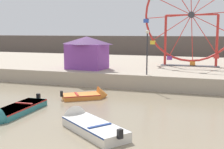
# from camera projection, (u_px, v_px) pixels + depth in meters

# --- Properties ---
(quay_promenade) EXTENTS (110.00, 22.13, 1.37)m
(quay_promenade) POSITION_uv_depth(u_px,v_px,m) (166.00, 69.00, 36.65)
(quay_promenade) COLOR tan
(quay_promenade) RESTS_ON ground_plane
(distant_town_skyline) EXTENTS (140.00, 3.00, 4.40)m
(distant_town_skyline) POSITION_uv_depth(u_px,v_px,m) (184.00, 48.00, 57.25)
(distant_town_skyline) COLOR #564C47
(distant_town_skyline) RESTS_ON ground_plane
(motorboat_orange_hull) EXTENTS (3.79, 3.27, 1.44)m
(motorboat_orange_hull) POSITION_uv_depth(u_px,v_px,m) (91.00, 96.00, 23.54)
(motorboat_orange_hull) COLOR orange
(motorboat_orange_hull) RESTS_ON ground_plane
(motorboat_white_red_stripe) EXTENTS (5.35, 4.51, 1.50)m
(motorboat_white_red_stripe) POSITION_uv_depth(u_px,v_px,m) (84.00, 123.00, 16.26)
(motorboat_white_red_stripe) COLOR silver
(motorboat_white_red_stripe) RESTS_ON ground_plane
(motorboat_teal_painted) EXTENTS (1.67, 6.04, 1.45)m
(motorboat_teal_painted) POSITION_uv_depth(u_px,v_px,m) (7.00, 114.00, 18.27)
(motorboat_teal_painted) COLOR teal
(motorboat_teal_painted) RESTS_ON ground_plane
(ferris_wheel_red_frame) EXTENTS (10.79, 1.20, 10.97)m
(ferris_wheel_red_frame) POSITION_uv_depth(u_px,v_px,m) (191.00, 17.00, 32.97)
(ferris_wheel_red_frame) COLOR red
(ferris_wheel_red_frame) RESTS_ON quay_promenade
(carnival_booth_purple_stall) EXTENTS (4.46, 3.37, 3.38)m
(carnival_booth_purple_stall) POSITION_uv_depth(u_px,v_px,m) (87.00, 52.00, 30.95)
(carnival_booth_purple_stall) COLOR purple
(carnival_booth_purple_stall) RESTS_ON quay_promenade
(promenade_lamp_near) EXTENTS (0.32, 0.32, 4.02)m
(promenade_lamp_near) POSITION_uv_depth(u_px,v_px,m) (147.00, 46.00, 26.61)
(promenade_lamp_near) COLOR #2D2D33
(promenade_lamp_near) RESTS_ON quay_promenade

